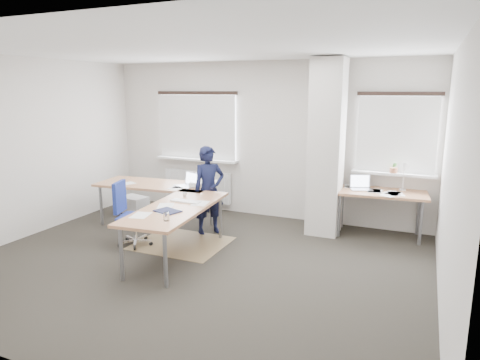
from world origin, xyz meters
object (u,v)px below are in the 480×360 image
at_px(desk_side, 381,194).
at_px(person, 209,190).
at_px(task_chair, 133,228).
at_px(desk_main, 168,196).

xyz_separation_m(desk_side, person, (-2.55, -0.95, 0.03)).
bearing_deg(desk_side, person, -164.58).
bearing_deg(desk_side, task_chair, -155.21).
distance_m(desk_main, task_chair, 0.70).
bearing_deg(desk_side, desk_main, -158.70).
distance_m(desk_main, desk_side, 3.34).
bearing_deg(person, desk_side, -27.45).
bearing_deg(desk_main, person, 45.22).
relative_size(task_chair, person, 0.68).
distance_m(desk_side, task_chair, 3.88).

